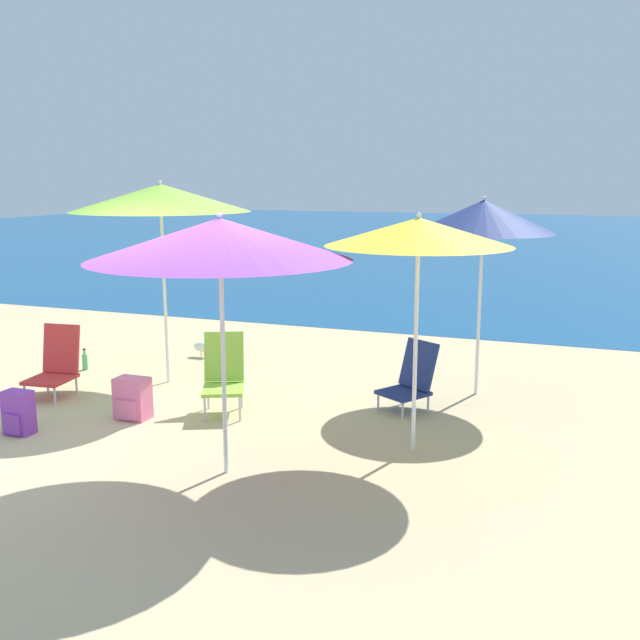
# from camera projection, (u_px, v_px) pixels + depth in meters

# --- Properties ---
(ground_plane) EXTENTS (60.00, 60.00, 0.00)m
(ground_plane) POSITION_uv_depth(u_px,v_px,m) (140.00, 454.00, 6.17)
(ground_plane) COLOR #C6B284
(sea_water) EXTENTS (60.00, 40.00, 0.01)m
(sea_water) POSITION_uv_depth(u_px,v_px,m) (494.00, 236.00, 29.68)
(sea_water) COLOR navy
(sea_water) RESTS_ON ground
(beach_umbrella_lime) EXTENTS (2.01, 2.01, 2.32)m
(beach_umbrella_lime) POSITION_uv_depth(u_px,v_px,m) (161.00, 198.00, 7.95)
(beach_umbrella_lime) COLOR white
(beach_umbrella_lime) RESTS_ON ground
(beach_umbrella_navy) EXTENTS (1.51, 1.51, 2.16)m
(beach_umbrella_navy) POSITION_uv_depth(u_px,v_px,m) (483.00, 217.00, 7.52)
(beach_umbrella_navy) COLOR white
(beach_umbrella_navy) RESTS_ON ground
(beach_umbrella_yellow) EXTENTS (1.57, 1.57, 2.07)m
(beach_umbrella_yellow) POSITION_uv_depth(u_px,v_px,m) (419.00, 232.00, 5.89)
(beach_umbrella_yellow) COLOR white
(beach_umbrella_yellow) RESTS_ON ground
(beach_umbrella_purple) EXTENTS (2.04, 2.04, 2.09)m
(beach_umbrella_purple) POSITION_uv_depth(u_px,v_px,m) (220.00, 239.00, 5.41)
(beach_umbrella_purple) COLOR white
(beach_umbrella_purple) RESTS_ON ground
(beach_chair_navy) EXTENTS (0.63, 0.66, 0.70)m
(beach_chair_navy) POSITION_uv_depth(u_px,v_px,m) (411.00, 378.00, 7.32)
(beach_chair_navy) COLOR silver
(beach_chair_navy) RESTS_ON ground
(beach_chair_red) EXTENTS (0.48, 0.58, 0.77)m
(beach_chair_red) POSITION_uv_depth(u_px,v_px,m) (56.00, 363.00, 7.78)
(beach_chair_red) COLOR silver
(beach_chair_red) RESTS_ON ground
(beach_chair_lime) EXTENTS (0.60, 0.69, 0.79)m
(beach_chair_lime) POSITION_uv_depth(u_px,v_px,m) (224.00, 373.00, 7.24)
(beach_chair_lime) COLOR silver
(beach_chair_lime) RESTS_ON ground
(backpack_purple) EXTENTS (0.26, 0.19, 0.41)m
(backpack_purple) POSITION_uv_depth(u_px,v_px,m) (18.00, 413.00, 6.61)
(backpack_purple) COLOR purple
(backpack_purple) RESTS_ON ground
(backpack_pink) EXTENTS (0.33, 0.25, 0.41)m
(backpack_pink) POSITION_uv_depth(u_px,v_px,m) (132.00, 399.00, 7.04)
(backpack_pink) COLOR pink
(backpack_pink) RESTS_ON ground
(water_bottle) EXTENTS (0.07, 0.07, 0.27)m
(water_bottle) POSITION_uv_depth(u_px,v_px,m) (85.00, 361.00, 8.87)
(water_bottle) COLOR #4CB266
(water_bottle) RESTS_ON ground
(seagull) EXTENTS (0.27, 0.11, 0.23)m
(seagull) POSITION_uv_depth(u_px,v_px,m) (203.00, 346.00, 9.52)
(seagull) COLOR gold
(seagull) RESTS_ON ground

